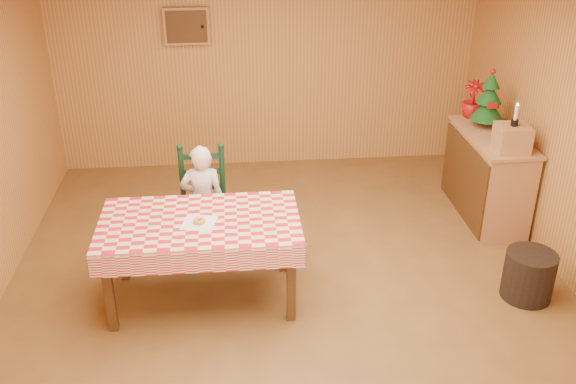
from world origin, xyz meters
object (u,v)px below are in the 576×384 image
at_px(ladder_chair, 203,204).
at_px(storage_bin, 529,275).
at_px(dining_table, 200,229).
at_px(crate, 512,138).
at_px(seated_child, 203,202).
at_px(shelf_unit, 487,176).
at_px(christmas_tree, 489,101).

xyz_separation_m(ladder_chair, storage_bin, (2.79, -1.03, -0.29)).
relative_size(dining_table, crate, 5.52).
height_order(dining_table, seated_child, seated_child).
height_order(crate, storage_bin, crate).
bearing_deg(ladder_chair, shelf_unit, 8.30).
xyz_separation_m(seated_child, christmas_tree, (2.95, 0.74, 0.65)).
distance_m(shelf_unit, crate, 0.71).
relative_size(ladder_chair, storage_bin, 2.51).
xyz_separation_m(shelf_unit, storage_bin, (-0.15, -1.46, -0.25)).
bearing_deg(ladder_chair, storage_bin, -20.37).
xyz_separation_m(dining_table, shelf_unit, (2.94, 1.22, -0.22)).
bearing_deg(seated_child, christmas_tree, -166.00).
bearing_deg(christmas_tree, shelf_unit, -91.98).
height_order(dining_table, christmas_tree, christmas_tree).
xyz_separation_m(seated_child, storage_bin, (2.79, -0.98, -0.35)).
xyz_separation_m(ladder_chair, christmas_tree, (2.95, 0.68, 0.71)).
height_order(crate, christmas_tree, christmas_tree).
bearing_deg(crate, ladder_chair, -179.44).
xyz_separation_m(dining_table, seated_child, (0.00, 0.73, -0.13)).
distance_m(shelf_unit, storage_bin, 1.49).
xyz_separation_m(dining_table, christmas_tree, (2.95, 1.47, 0.52)).
bearing_deg(dining_table, ladder_chair, 90.00).
distance_m(seated_child, christmas_tree, 3.11).
bearing_deg(crate, christmas_tree, 90.00).
distance_m(shelf_unit, christmas_tree, 0.79).
xyz_separation_m(crate, christmas_tree, (-0.00, 0.65, 0.16)).
relative_size(shelf_unit, christmas_tree, 2.00).
bearing_deg(storage_bin, crate, 81.27).
height_order(dining_table, ladder_chair, ladder_chair).
relative_size(crate, storage_bin, 0.70).
relative_size(christmas_tree, storage_bin, 1.44).
distance_m(crate, christmas_tree, 0.67).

